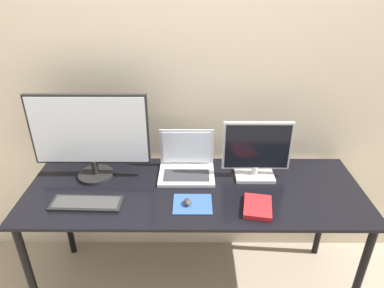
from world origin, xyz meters
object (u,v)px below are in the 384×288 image
at_px(laptop, 187,163).
at_px(keyboard, 86,203).
at_px(monitor_right, 257,151).
at_px(mouse, 188,202).
at_px(monitor_left, 90,135).
at_px(book, 258,207).

bearing_deg(laptop, keyboard, -148.17).
bearing_deg(monitor_right, mouse, -144.91).
relative_size(monitor_left, mouse, 10.90).
xyz_separation_m(monitor_left, monitor_right, (0.94, -0.00, -0.10)).
relative_size(laptop, mouse, 5.36).
bearing_deg(mouse, laptop, 91.88).
relative_size(monitor_left, keyboard, 1.78).
bearing_deg(monitor_right, keyboard, -163.35).
bearing_deg(book, monitor_left, 161.45).
distance_m(monitor_left, keyboard, 0.38).
bearing_deg(monitor_left, monitor_right, -0.00).
xyz_separation_m(mouse, book, (0.36, -0.03, -0.01)).
distance_m(monitor_left, book, 0.99).
xyz_separation_m(keyboard, book, (0.89, -0.03, 0.00)).
height_order(monitor_left, book, monitor_left).
xyz_separation_m(keyboard, mouse, (0.53, 0.00, 0.01)).
xyz_separation_m(laptop, book, (0.37, -0.35, -0.05)).
xyz_separation_m(monitor_left, laptop, (0.54, 0.05, -0.21)).
height_order(keyboard, mouse, mouse).
relative_size(monitor_left, laptop, 2.03).
bearing_deg(laptop, monitor_left, -175.00).
relative_size(monitor_right, laptop, 1.19).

